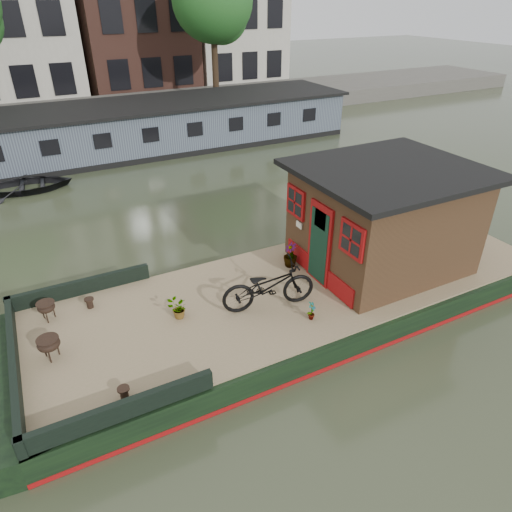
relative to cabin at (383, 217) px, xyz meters
name	(u,v)px	position (x,y,z in m)	size (l,w,h in m)	color
ground	(300,308)	(-2.19, 0.00, -1.88)	(120.00, 120.00, 0.00)	#303924
houseboat_hull	(249,314)	(-3.52, 0.00, -1.60)	(14.01, 4.02, 0.60)	black
houseboat_deck	(301,286)	(-2.19, 0.00, -1.25)	(11.80, 3.80, 0.05)	#8E7258
bow_bulwark	(65,348)	(-7.25, 0.00, -1.05)	(3.00, 4.00, 0.35)	black
cabin	(383,217)	(0.00, 0.00, 0.00)	(4.00, 3.50, 2.42)	black
bicycle	(269,286)	(-3.26, -0.38, -0.71)	(0.69, 1.98, 1.04)	black
potted_plant_a	(312,311)	(-2.70, -1.17, -1.02)	(0.22, 0.15, 0.42)	brown
potted_plant_c	(178,309)	(-5.07, 0.12, -1.01)	(0.39, 0.33, 0.43)	#A2392F
potted_plant_d	(290,255)	(-1.99, 0.84, -0.93)	(0.34, 0.34, 0.61)	#9A542A
brazier_front	(50,348)	(-7.50, 0.05, -1.01)	(0.41, 0.41, 0.44)	black
brazier_rear	(47,311)	(-7.43, 1.28, -1.02)	(0.38, 0.38, 0.41)	black
bollard_port	(90,303)	(-6.61, 1.31, -1.12)	(0.20, 0.20, 0.22)	black
bollard_stbd	(124,393)	(-6.56, -1.52, -1.11)	(0.20, 0.20, 0.23)	black
dinghy	(26,182)	(-7.30, 10.94, -1.55)	(2.27, 3.18, 0.66)	black
far_houseboat	(139,129)	(-2.19, 14.00, -0.91)	(20.40, 4.40, 2.11)	slate
quay	(111,112)	(-2.19, 20.50, -1.43)	(60.00, 6.00, 0.90)	#47443F
tree_right	(214,4)	(3.96, 19.07, 4.02)	(4.40, 4.40, 7.40)	#332316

